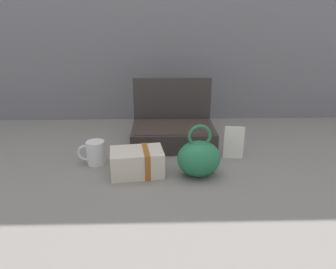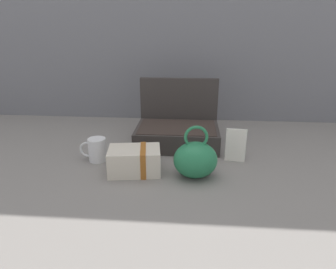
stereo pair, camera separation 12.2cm
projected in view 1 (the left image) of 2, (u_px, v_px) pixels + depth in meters
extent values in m
plane|color=slate|center=(161.00, 158.00, 1.28)|extent=(6.00, 6.00, 0.00)
cube|color=#332D2B|center=(173.00, 136.00, 1.39)|extent=(0.37, 0.25, 0.09)
cube|color=#332823|center=(174.00, 127.00, 1.38)|extent=(0.34, 0.22, 0.00)
cube|color=#332D2B|center=(172.00, 107.00, 1.49)|extent=(0.37, 0.02, 0.29)
ellipsoid|color=#237247|center=(199.00, 159.00, 1.11)|extent=(0.17, 0.14, 0.14)
torus|color=#237247|center=(200.00, 136.00, 1.08)|extent=(0.09, 0.02, 0.09)
cube|color=beige|center=(137.00, 162.00, 1.13)|extent=(0.21, 0.15, 0.10)
cube|color=#99561E|center=(146.00, 161.00, 1.13)|extent=(0.04, 0.13, 0.10)
cylinder|color=silver|center=(96.00, 153.00, 1.21)|extent=(0.07, 0.07, 0.10)
torus|color=silver|center=(86.00, 153.00, 1.21)|extent=(0.07, 0.01, 0.07)
cube|color=white|center=(234.00, 143.00, 1.25)|extent=(0.08, 0.02, 0.14)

